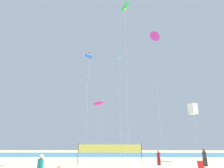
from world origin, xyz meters
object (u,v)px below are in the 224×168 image
Objects in this scene: kite_white_box at (193,109)px; volleyball_net at (109,149)px; kite_magenta_delta at (154,37)px; beachgoer_charcoal_shirt at (205,157)px; kite_cyan_diamond at (120,59)px; beachgoer_maroon_shirt at (159,157)px; folding_beach_chair at (201,166)px; kite_blue_inflatable at (89,56)px; kite_magenta_inflatable at (99,103)px; kite_green_tube at (125,8)px; beachgoer_teal_shirt at (40,168)px.

volleyball_net is at bearing -157.33° from kite_white_box.
kite_magenta_delta is at bearing 35.48° from volleyball_net.
kite_cyan_diamond reaches higher than beachgoer_charcoal_shirt.
beachgoer_maroon_shirt is 5.56m from volleyball_net.
beachgoer_charcoal_shirt is 1.99× the size of folding_beach_chair.
kite_cyan_diamond is 0.94× the size of kite_blue_inflatable.
folding_beach_chair is at bearing 46.98° from beachgoer_maroon_shirt.
kite_magenta_inflatable is at bearing 119.07° from kite_cyan_diamond.
kite_green_tube reaches higher than kite_magenta_inflatable.
beachgoer_teal_shirt is 17.03m from kite_blue_inflatable.
kite_cyan_diamond is (1.29, -0.14, 11.21)m from volleyball_net.
beachgoer_maroon_shirt is at bearing -106.43° from kite_magenta_delta.
kite_blue_inflatable reaches higher than beachgoer_charcoal_shirt.
volleyball_net is at bearing -144.52° from kite_magenta_delta.
kite_magenta_inflatable is at bearing 164.12° from folding_beach_chair.
folding_beach_chair is at bearing -50.10° from kite_magenta_inflatable.
folding_beach_chair is at bearing -110.40° from kite_white_box.
kite_green_tube reaches higher than beachgoer_teal_shirt.
kite_white_box is at bearing 154.47° from beachgoer_maroon_shirt.
beachgoer_maroon_shirt is 11.76m from kite_magenta_inflatable.
kite_magenta_inflatable reaches higher than beachgoer_charcoal_shirt.
beachgoer_charcoal_shirt is at bearing -30.09° from kite_magenta_inflatable.
kite_magenta_delta reaches higher than beachgoer_charcoal_shirt.
kite_white_box reaches higher than beachgoer_maroon_shirt.
kite_green_tube is at bearing -84.20° from kite_cyan_diamond.
kite_green_tube is 2.12× the size of kite_white_box.
kite_green_tube is 17.41m from kite_white_box.
kite_cyan_diamond is at bearing 171.72° from folding_beach_chair.
beachgoer_teal_shirt is at bearing -135.93° from kite_green_tube.
volleyball_net is 15.97m from kite_green_tube.
kite_magenta_inflatable is at bearing 108.20° from kite_green_tube.
beachgoer_charcoal_shirt is 18.04m from kite_blue_inflatable.
kite_magenta_inflatable is (-9.60, 11.48, 7.58)m from folding_beach_chair.
beachgoer_teal_shirt is 26.70m from kite_magenta_delta.
kite_blue_inflatable is (-12.89, 1.84, 12.49)m from beachgoer_charcoal_shirt.
folding_beach_chair is at bearing -5.13° from kite_green_tube.
beachgoer_maroon_shirt is 0.18× the size of kite_magenta_inflatable.
beachgoer_teal_shirt is at bearing -61.09° from beachgoer_charcoal_shirt.
beachgoer_teal_shirt is (-9.36, -10.64, 0.03)m from beachgoer_maroon_shirt.
kite_magenta_delta reaches higher than kite_blue_inflatable.
kite_magenta_delta is 12.82m from kite_white_box.
kite_green_tube reaches higher than kite_white_box.
kite_blue_inflatable is at bearing -103.73° from beachgoer_charcoal_shirt.
kite_blue_inflatable is (-10.63, 6.45, 12.97)m from folding_beach_chair.
kite_cyan_diamond is (5.17, 11.01, 11.97)m from beachgoer_teal_shirt.
volleyball_net is 0.37× the size of kite_magenta_delta.
kite_green_tube is at bearing -150.91° from folding_beach_chair.
kite_cyan_diamond reaches higher than beachgoer_maroon_shirt.
folding_beach_chair is at bearing -31.72° from beachgoer_charcoal_shirt.
beachgoer_teal_shirt is 12.75m from folding_beach_chair.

